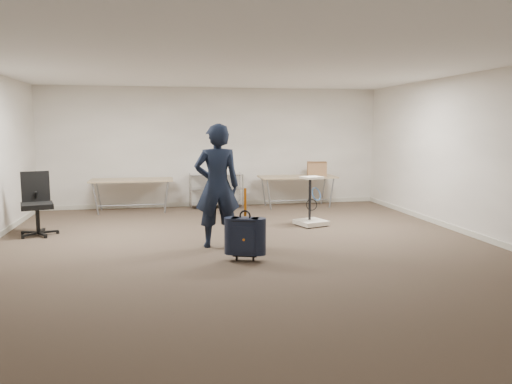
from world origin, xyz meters
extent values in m
plane|color=#483A2C|center=(0.00, 0.00, 0.00)|extent=(9.00, 9.00, 0.00)
plane|color=beige|center=(0.00, 4.50, 1.40)|extent=(8.00, 0.00, 8.00)
plane|color=beige|center=(0.00, -4.50, 1.40)|extent=(8.00, 0.00, 8.00)
plane|color=beige|center=(4.00, 0.00, 1.40)|extent=(0.00, 9.00, 9.00)
plane|color=white|center=(0.00, 0.00, 2.80)|extent=(8.00, 8.00, 0.00)
cube|color=beige|center=(0.00, 4.49, 0.05)|extent=(8.00, 0.02, 0.10)
cube|color=beige|center=(3.99, 0.00, 0.05)|extent=(0.02, 9.00, 0.10)
cube|color=tan|center=(-1.90, 3.95, 0.71)|extent=(1.80, 0.75, 0.03)
cylinder|color=gray|center=(-1.90, 3.95, 0.15)|extent=(1.50, 0.02, 0.02)
cylinder|color=gray|center=(-2.65, 3.65, 0.35)|extent=(0.13, 0.04, 0.69)
cylinder|color=gray|center=(-1.15, 3.65, 0.35)|extent=(0.13, 0.04, 0.69)
cylinder|color=gray|center=(-2.65, 4.25, 0.35)|extent=(0.13, 0.04, 0.69)
cylinder|color=gray|center=(-1.15, 4.25, 0.35)|extent=(0.13, 0.04, 0.69)
cube|color=tan|center=(1.90, 3.95, 0.71)|extent=(1.80, 0.75, 0.03)
cylinder|color=gray|center=(1.90, 3.95, 0.15)|extent=(1.50, 0.02, 0.02)
cylinder|color=gray|center=(1.15, 3.65, 0.35)|extent=(0.13, 0.04, 0.69)
cylinder|color=gray|center=(2.65, 3.65, 0.35)|extent=(0.13, 0.04, 0.69)
cylinder|color=gray|center=(1.15, 4.25, 0.35)|extent=(0.13, 0.04, 0.69)
cylinder|color=gray|center=(2.65, 4.25, 0.35)|extent=(0.13, 0.04, 0.69)
cylinder|color=silver|center=(-0.60, 3.98, 0.40)|extent=(0.02, 0.02, 0.80)
cylinder|color=silver|center=(0.60, 3.98, 0.40)|extent=(0.02, 0.02, 0.80)
cylinder|color=silver|center=(-0.60, 4.42, 0.40)|extent=(0.02, 0.02, 0.80)
cylinder|color=silver|center=(0.60, 4.42, 0.40)|extent=(0.02, 0.02, 0.80)
cube|color=silver|center=(0.00, 4.20, 0.10)|extent=(1.20, 0.45, 0.02)
cube|color=silver|center=(0.00, 4.20, 0.45)|extent=(1.20, 0.45, 0.02)
cube|color=silver|center=(0.00, 4.20, 0.78)|extent=(1.20, 0.45, 0.01)
imported|color=black|center=(-0.39, 0.35, 0.97)|extent=(0.71, 0.47, 1.94)
cube|color=black|center=(-0.11, -0.57, 0.36)|extent=(0.43, 0.33, 0.52)
cube|color=black|center=(-0.10, -0.55, 0.08)|extent=(0.37, 0.25, 0.03)
cylinder|color=black|center=(-0.22, -0.53, 0.03)|extent=(0.05, 0.07, 0.07)
cylinder|color=black|center=(0.01, -0.61, 0.03)|extent=(0.05, 0.07, 0.07)
torus|color=black|center=(-0.11, -0.57, 0.65)|extent=(0.16, 0.07, 0.16)
cube|color=orange|center=(-0.10, -0.55, 0.84)|extent=(0.03, 0.02, 0.40)
cylinder|color=black|center=(-3.38, 1.75, 0.05)|extent=(0.67, 0.67, 0.10)
cylinder|color=black|center=(-3.38, 1.75, 0.28)|extent=(0.07, 0.07, 0.45)
cube|color=black|center=(-3.38, 1.75, 0.52)|extent=(0.63, 0.63, 0.09)
cube|color=black|center=(-3.45, 1.99, 0.84)|extent=(0.47, 0.19, 0.54)
cube|color=beige|center=(1.56, 1.71, 0.06)|extent=(0.65, 0.65, 0.08)
cylinder|color=black|center=(1.36, 1.50, 0.02)|extent=(0.06, 0.06, 0.04)
cylinder|color=black|center=(1.56, 1.76, 0.51)|extent=(0.05, 0.05, 0.82)
cube|color=beige|center=(1.56, 1.71, 0.93)|extent=(0.44, 0.41, 0.04)
torus|color=blue|center=(1.61, 1.62, 0.62)|extent=(0.28, 0.18, 0.25)
cube|color=olive|center=(2.37, 3.94, 0.90)|extent=(0.51, 0.42, 0.33)
camera|label=1|loc=(-1.24, -7.36, 1.89)|focal=35.00mm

